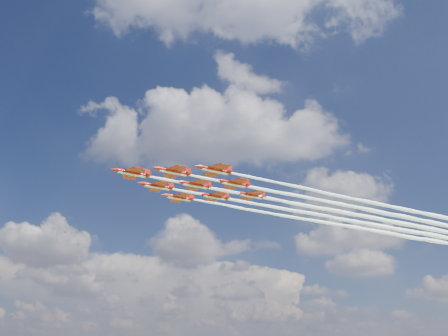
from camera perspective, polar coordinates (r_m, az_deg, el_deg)
The scene contains 9 objects.
jet_lead at distance 162.02m, azimuth 9.56°, elevation -4.65°, with size 108.35×79.21×3.08m.
jet_row2_port at distance 163.50m, azimuth 14.00°, elevation -4.44°, with size 108.35×79.21×3.08m.
jet_row2_starb at distance 173.51m, azimuth 10.98°, elevation -5.81°, with size 108.35×79.21×3.08m.
jet_row3_port at distance 165.93m, azimuth 18.33°, elevation -4.22°, with size 108.35×79.21×3.08m.
jet_row3_centre at distance 175.25m, azimuth 15.12°, elevation -5.60°, with size 108.35×79.21×3.08m.
jet_row3_starb at distance 185.15m, azimuth 12.23°, elevation -6.83°, with size 108.35×79.21×3.08m.
jet_row4_port at distance 177.87m, azimuth 19.15°, elevation -5.37°, with size 108.35×79.21×3.08m.
jet_row4_starb at distance 187.11m, azimuth 16.10°, elevation -6.61°, with size 108.35×79.21×3.08m.
jet_tail at distance 189.91m, azimuth 19.87°, elevation -6.37°, with size 108.35×79.21×3.08m.
Camera 1 is at (22.37, -131.92, 24.82)m, focal length 35.00 mm.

